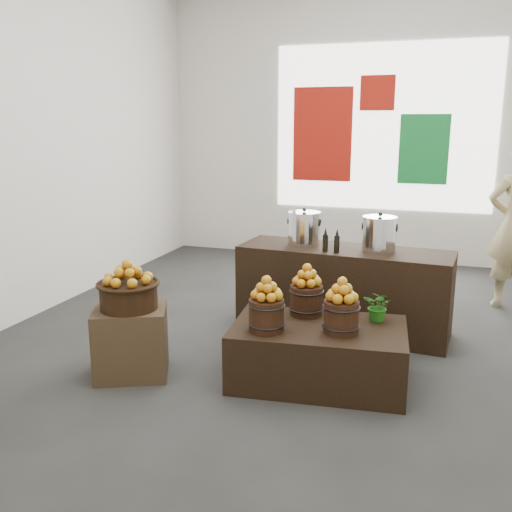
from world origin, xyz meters
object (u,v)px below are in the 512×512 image
(stock_pot_center, at_px, (379,235))
(wicker_basket, at_px, (129,296))
(stock_pot_left, at_px, (304,230))
(counter, at_px, (343,290))
(crate, at_px, (131,342))
(display_table, at_px, (318,354))

(stock_pot_center, bearing_deg, wicker_basket, -139.38)
(stock_pot_left, distance_m, stock_pot_center, 0.76)
(wicker_basket, height_order, stock_pot_center, stock_pot_center)
(wicker_basket, height_order, counter, counter)
(crate, relative_size, display_table, 0.42)
(stock_pot_left, relative_size, stock_pot_center, 1.00)
(wicker_basket, xyz_separation_m, display_table, (1.52, 0.36, -0.45))
(crate, relative_size, counter, 0.28)
(stock_pot_left, height_order, stock_pot_center, same)
(wicker_basket, xyz_separation_m, stock_pot_left, (1.08, 1.64, 0.33))
(crate, bearing_deg, display_table, 13.49)
(crate, bearing_deg, wicker_basket, 0.00)
(wicker_basket, bearing_deg, display_table, 13.49)
(wicker_basket, xyz_separation_m, counter, (1.51, 1.61, -0.26))
(crate, xyz_separation_m, counter, (1.51, 1.61, 0.14))
(counter, bearing_deg, display_table, -84.83)
(display_table, bearing_deg, stock_pot_left, 103.38)
(crate, distance_m, display_table, 1.56)
(counter, relative_size, stock_pot_left, 6.47)
(crate, height_order, stock_pot_left, stock_pot_left)
(display_table, distance_m, stock_pot_center, 1.48)
(counter, xyz_separation_m, stock_pot_left, (-0.43, 0.03, 0.59))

